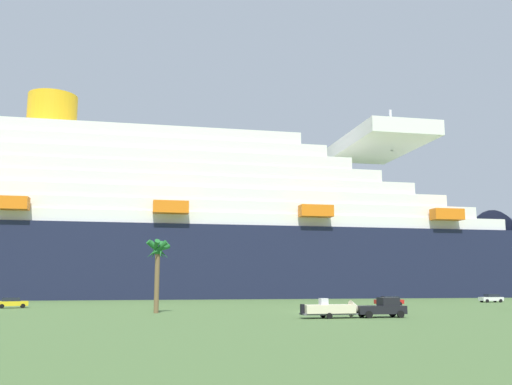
# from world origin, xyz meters

# --- Properties ---
(ground_plane) EXTENTS (600.00, 600.00, 0.00)m
(ground_plane) POSITION_xyz_m (0.00, 30.00, 0.00)
(ground_plane) COLOR #4C6B38
(cruise_ship) EXTENTS (237.49, 52.42, 58.82)m
(cruise_ship) POSITION_xyz_m (-10.27, 72.37, 16.64)
(cruise_ship) COLOR #191E38
(cruise_ship) RESTS_ON ground_plane
(pickup_truck) EXTENTS (5.73, 2.61, 2.20)m
(pickup_truck) POSITION_xyz_m (3.72, -14.53, 1.04)
(pickup_truck) COLOR black
(pickup_truck) RESTS_ON ground_plane
(small_boat_on_trailer) EXTENTS (7.80, 2.49, 2.15)m
(small_boat_on_trailer) POSITION_xyz_m (-1.87, -14.12, 0.96)
(small_boat_on_trailer) COLOR #595960
(small_boat_on_trailer) RESTS_ON ground_plane
(palm_tree) EXTENTS (3.39, 3.05, 9.37)m
(palm_tree) POSITION_xyz_m (-19.43, 1.68, 7.12)
(palm_tree) COLOR brown
(palm_tree) RESTS_ON ground_plane
(parked_car_yellow_taxi) EXTENTS (4.67, 2.53, 1.58)m
(parked_car_yellow_taxi) POSITION_xyz_m (-38.86, 21.94, 0.83)
(parked_car_yellow_taxi) COLOR yellow
(parked_car_yellow_taxi) RESTS_ON ground_plane
(parked_car_red_hatchback) EXTENTS (4.71, 2.49, 1.58)m
(parked_car_red_hatchback) POSITION_xyz_m (20.25, 12.79, 0.83)
(parked_car_red_hatchback) COLOR red
(parked_car_red_hatchback) RESTS_ON ground_plane
(parked_car_white_van) EXTENTS (4.53, 2.36, 1.58)m
(parked_car_white_van) POSITION_xyz_m (47.42, 21.36, 0.83)
(parked_car_white_van) COLOR white
(parked_car_white_van) RESTS_ON ground_plane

